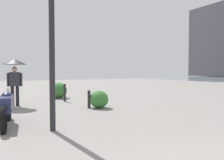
# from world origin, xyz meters

# --- Properties ---
(building_highrise) EXTENTS (16.78, 12.58, 23.39)m
(building_highrise) POSITION_xyz_m (41.52, -66.53, 11.69)
(building_highrise) COLOR #5B5660
(building_highrise) RESTS_ON ground
(lamppost) EXTENTS (0.98, 0.28, 4.40)m
(lamppost) POSITION_xyz_m (4.52, 1.18, 2.90)
(lamppost) COLOR #232328
(lamppost) RESTS_ON ground
(motorcycle) EXTENTS (2.16, 0.54, 1.06)m
(motorcycle) POSITION_xyz_m (5.68, 2.14, 0.50)
(motorcycle) COLOR black
(motorcycle) RESTS_ON ground
(pedestrian) EXTENTS (1.00, 1.00, 2.03)m
(pedestrian) POSITION_xyz_m (9.13, 1.54, 1.60)
(pedestrian) COLOR black
(pedestrian) RESTS_ON ground
(bollard_near) EXTENTS (0.13, 0.13, 0.74)m
(bollard_near) POSITION_xyz_m (7.03, -0.99, 0.39)
(bollard_near) COLOR #232328
(bollard_near) RESTS_ON ground
(bollard_mid) EXTENTS (0.13, 0.13, 0.90)m
(bollard_mid) POSITION_xyz_m (9.44, -0.77, 0.47)
(bollard_mid) COLOR #232328
(bollard_mid) RESTS_ON ground
(shrub_low) EXTENTS (0.84, 0.75, 0.71)m
(shrub_low) POSITION_xyz_m (6.89, -1.37, 0.36)
(shrub_low) COLOR #387533
(shrub_low) RESTS_ON ground
(shrub_round) EXTENTS (1.03, 0.93, 0.88)m
(shrub_round) POSITION_xyz_m (10.94, -0.90, 0.44)
(shrub_round) COLOR #387533
(shrub_round) RESTS_ON ground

